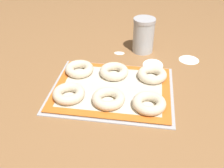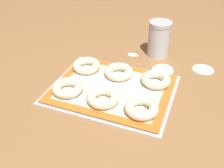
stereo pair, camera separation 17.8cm
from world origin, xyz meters
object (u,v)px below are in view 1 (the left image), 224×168
at_px(baking_tray, 112,89).
at_px(bagel_front_center, 109,99).
at_px(bagel_back_center, 114,71).
at_px(bagel_front_left, 69,94).
at_px(bagel_front_right, 149,103).
at_px(bagel_back_right, 152,74).
at_px(bagel_back_left, 79,69).
at_px(flour_canister, 143,35).

distance_m(baking_tray, bagel_front_center, 0.09).
xyz_separation_m(bagel_front_center, bagel_back_center, (-0.01, 0.18, 0.00)).
xyz_separation_m(bagel_front_left, bagel_front_right, (0.29, -0.01, 0.00)).
bearing_deg(bagel_back_center, bagel_back_right, -0.19).
bearing_deg(bagel_front_center, bagel_back_center, 92.16).
relative_size(bagel_back_left, bagel_back_center, 1.00).
height_order(bagel_back_left, bagel_back_center, same).
xyz_separation_m(baking_tray, bagel_back_left, (-0.15, 0.09, 0.02)).
bearing_deg(bagel_back_right, bagel_back_left, -179.55).
distance_m(bagel_front_right, bagel_back_right, 0.18).
relative_size(bagel_front_center, bagel_front_right, 1.00).
bearing_deg(flour_canister, bagel_back_left, -134.55).
relative_size(bagel_front_center, bagel_back_right, 1.00).
height_order(bagel_front_right, bagel_back_center, same).
distance_m(bagel_front_center, bagel_back_left, 0.23).
xyz_separation_m(bagel_front_right, bagel_back_left, (-0.29, 0.18, 0.00)).
distance_m(bagel_front_right, bagel_back_center, 0.24).
bearing_deg(bagel_back_right, bagel_front_right, -91.92).
distance_m(bagel_front_left, bagel_front_center, 0.15).
height_order(baking_tray, bagel_back_center, bagel_back_center).
xyz_separation_m(bagel_back_center, bagel_back_right, (0.15, -0.00, 0.00)).
distance_m(bagel_front_left, flour_canister, 0.49).
distance_m(baking_tray, bagel_front_left, 0.17).
height_order(bagel_front_right, bagel_back_right, same).
relative_size(baking_tray, bagel_front_right, 3.95).
bearing_deg(bagel_front_center, bagel_back_right, 50.51).
bearing_deg(baking_tray, bagel_front_right, -33.39).
bearing_deg(bagel_back_center, bagel_back_left, -178.86).
height_order(bagel_front_left, bagel_back_center, same).
relative_size(bagel_front_left, bagel_back_left, 1.00).
xyz_separation_m(bagel_back_right, flour_canister, (-0.05, 0.25, 0.05)).
bearing_deg(baking_tray, bagel_front_left, -150.50).
bearing_deg(bagel_front_center, bagel_front_right, -1.83).
relative_size(bagel_back_left, bagel_back_right, 1.00).
xyz_separation_m(bagel_front_right, bagel_back_right, (0.01, 0.18, 0.00)).
bearing_deg(bagel_front_left, bagel_front_right, -2.36).
distance_m(baking_tray, bagel_back_left, 0.18).
bearing_deg(bagel_front_left, bagel_back_center, 50.88).
xyz_separation_m(baking_tray, flour_canister, (0.10, 0.34, 0.08)).
distance_m(bagel_back_left, bagel_back_center, 0.14).
relative_size(bagel_front_center, bagel_back_center, 1.00).
xyz_separation_m(baking_tray, bagel_back_center, (-0.01, 0.09, 0.02)).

